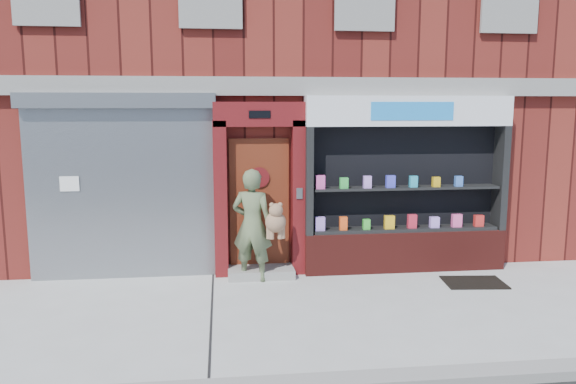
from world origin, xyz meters
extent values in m
plane|color=#9E9E99|center=(0.00, 0.00, 0.00)|extent=(80.00, 80.00, 0.00)
cube|color=gray|center=(0.00, -2.15, 0.06)|extent=(60.00, 0.30, 0.12)
cube|color=#571714|center=(0.00, 6.00, 4.00)|extent=(12.00, 8.00, 8.00)
cube|color=gray|center=(0.00, 1.92, 3.15)|extent=(12.00, 0.16, 0.30)
cube|color=gray|center=(-3.00, 1.94, 1.40)|extent=(3.00, 0.10, 2.80)
cube|color=slate|center=(-3.00, 1.88, 2.92)|extent=(3.10, 0.30, 0.24)
cube|color=white|center=(-3.80, 1.88, 1.60)|extent=(0.30, 0.01, 0.24)
cube|color=#540E11|center=(-1.40, 1.86, 1.30)|extent=(0.22, 0.28, 2.60)
cube|color=#540E11|center=(-0.10, 1.86, 1.30)|extent=(0.22, 0.28, 2.60)
cube|color=#540E11|center=(-0.75, 1.86, 2.70)|extent=(1.50, 0.28, 0.40)
cube|color=black|center=(-0.75, 1.71, 2.70)|extent=(0.35, 0.01, 0.12)
cube|color=#5C2111|center=(-0.75, 1.97, 1.20)|extent=(1.00, 0.06, 2.20)
cylinder|color=black|center=(-0.75, 1.93, 1.65)|extent=(0.28, 0.02, 0.28)
cylinder|color=#540E11|center=(-0.75, 1.92, 1.65)|extent=(0.34, 0.02, 0.34)
cube|color=gray|center=(-0.75, 1.70, 0.07)|extent=(1.10, 0.55, 0.15)
cube|color=slate|center=(-0.10, 1.71, 1.40)|extent=(0.10, 0.02, 0.18)
cube|color=#551814|center=(1.75, 1.80, 0.35)|extent=(3.50, 0.40, 0.70)
cube|color=black|center=(0.06, 1.80, 1.60)|extent=(0.12, 0.40, 1.80)
cube|color=black|center=(3.44, 1.80, 1.60)|extent=(0.12, 0.40, 1.80)
cube|color=black|center=(1.75, 1.99, 1.60)|extent=(3.30, 0.03, 1.80)
cube|color=black|center=(1.75, 1.80, 0.73)|extent=(3.20, 0.36, 0.06)
cube|color=black|center=(1.75, 1.80, 1.45)|extent=(3.20, 0.36, 0.04)
cube|color=white|center=(1.75, 1.80, 2.75)|extent=(3.50, 0.40, 0.50)
cube|color=blue|center=(1.75, 1.59, 2.75)|extent=(1.40, 0.01, 0.30)
cube|color=#A277D6|center=(0.25, 1.72, 0.88)|extent=(0.16, 0.09, 0.23)
cube|color=#F45219|center=(0.65, 1.72, 0.87)|extent=(0.12, 0.09, 0.23)
cube|color=green|center=(1.05, 1.72, 0.85)|extent=(0.12, 0.09, 0.17)
cube|color=yellow|center=(1.45, 1.72, 0.87)|extent=(0.17, 0.09, 0.23)
cube|color=red|center=(1.85, 1.72, 0.88)|extent=(0.15, 0.09, 0.24)
cube|color=#B78AF9|center=(2.25, 1.72, 0.85)|extent=(0.16, 0.09, 0.18)
cube|color=#F3519A|center=(2.65, 1.72, 0.87)|extent=(0.17, 0.09, 0.22)
cube|color=red|center=(3.05, 1.72, 0.86)|extent=(0.16, 0.09, 0.20)
cube|color=#DB49A0|center=(0.25, 1.72, 1.58)|extent=(0.15, 0.09, 0.23)
cube|color=green|center=(0.65, 1.72, 1.56)|extent=(0.14, 0.09, 0.18)
cube|color=#C18AF8|center=(1.05, 1.72, 1.57)|extent=(0.13, 0.09, 0.20)
cube|color=#3F43D6|center=(1.45, 1.72, 1.57)|extent=(0.15, 0.09, 0.21)
cube|color=#269DC0|center=(1.85, 1.72, 1.57)|extent=(0.13, 0.09, 0.19)
cube|color=gold|center=(2.25, 1.72, 1.55)|extent=(0.12, 0.09, 0.17)
cube|color=#3968C4|center=(2.65, 1.72, 1.56)|extent=(0.13, 0.09, 0.18)
imported|color=#566441|center=(-0.90, 1.55, 0.92)|extent=(0.78, 0.65, 1.84)
sphere|color=#845E42|center=(-0.53, 1.40, 0.99)|extent=(0.34, 0.34, 0.34)
sphere|color=#845E42|center=(-0.53, 1.35, 1.19)|extent=(0.22, 0.22, 0.22)
sphere|color=#845E42|center=(-0.59, 1.35, 1.28)|extent=(0.08, 0.08, 0.08)
sphere|color=#845E42|center=(-0.46, 1.35, 1.28)|extent=(0.08, 0.08, 0.08)
cylinder|color=#845E42|center=(-0.64, 1.40, 0.82)|extent=(0.08, 0.08, 0.20)
cylinder|color=#845E42|center=(-0.42, 1.40, 0.82)|extent=(0.08, 0.08, 0.20)
cylinder|color=#845E42|center=(-0.59, 1.38, 0.82)|extent=(0.08, 0.08, 0.20)
cylinder|color=#845E42|center=(-0.46, 1.38, 0.82)|extent=(0.08, 0.08, 0.20)
cube|color=black|center=(2.65, 0.94, 0.01)|extent=(1.01, 0.76, 0.02)
camera|label=1|loc=(-1.38, -7.37, 2.86)|focal=35.00mm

